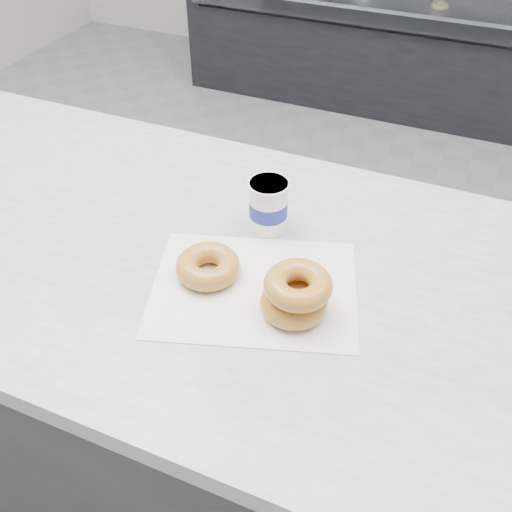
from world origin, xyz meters
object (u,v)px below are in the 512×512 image
at_px(display_case, 405,13).
at_px(donut_stack, 296,294).
at_px(donut_single, 208,266).
at_px(counter, 164,379).
at_px(coffee_cup, 268,205).

height_order(display_case, donut_stack, display_case).
relative_size(display_case, donut_stack, 17.78).
bearing_deg(donut_single, display_case, 93.56).
height_order(counter, display_case, display_case).
bearing_deg(display_case, donut_stack, -83.10).
bearing_deg(donut_single, donut_stack, -7.64).
height_order(counter, coffee_cup, coffee_cup).
bearing_deg(counter, display_case, 90.00).
xyz_separation_m(counter, display_case, (0.00, 2.72, 0.04)).
distance_m(counter, coffee_cup, 0.56).
relative_size(display_case, donut_single, 21.67).
bearing_deg(coffee_cup, display_case, 113.22).
distance_m(display_case, donut_single, 2.81).
bearing_deg(display_case, coffee_cup, -85.26).
height_order(display_case, donut_single, display_case).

